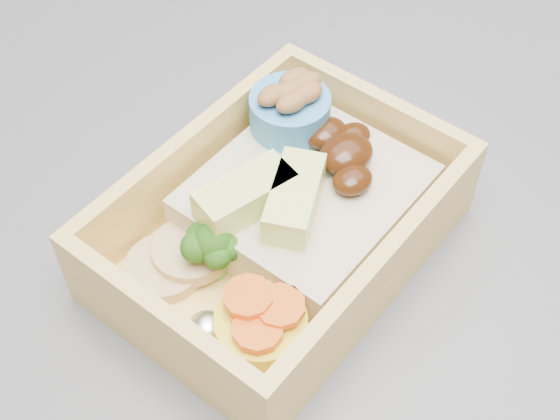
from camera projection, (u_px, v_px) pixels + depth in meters
bento_box at (284, 216)px, 0.44m from camera, size 0.22×0.18×0.07m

